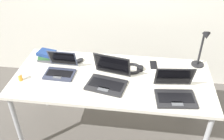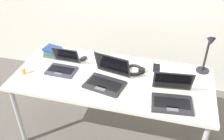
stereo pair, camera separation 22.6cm
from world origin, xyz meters
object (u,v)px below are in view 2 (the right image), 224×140
at_px(computer_mouse, 83,58).
at_px(desk_lamp, 207,55).
at_px(laptop_back_right, 172,97).
at_px(headphones, 134,70).
at_px(cell_phone, 156,68).
at_px(pill_bottle, 23,70).
at_px(book_stack, 53,52).
at_px(laptop_front_right, 63,66).
at_px(laptop_front_left, 107,78).

bearing_deg(computer_mouse, desk_lamp, 31.34).
height_order(laptop_back_right, computer_mouse, laptop_back_right).
bearing_deg(desk_lamp, headphones, -168.32).
height_order(cell_phone, pill_bottle, pill_bottle).
distance_m(headphones, book_stack, 0.86).
distance_m(pill_bottle, book_stack, 0.40).
xyz_separation_m(laptop_front_right, pill_bottle, (-0.32, -0.16, -0.00)).
relative_size(laptop_front_left, laptop_front_right, 1.39).
xyz_separation_m(laptop_front_left, book_stack, (-0.66, 0.31, -0.01)).
relative_size(laptop_front_left, pill_bottle, 4.85).
relative_size(computer_mouse, cell_phone, 0.71).
relative_size(laptop_front_left, book_stack, 1.94).
height_order(laptop_front_right, headphones, laptop_front_right).
height_order(laptop_front_right, computer_mouse, laptop_front_right).
bearing_deg(pill_bottle, computer_mouse, 39.15).
height_order(computer_mouse, book_stack, book_stack).
bearing_deg(headphones, laptop_front_left, -129.70).
height_order(headphones, pill_bottle, pill_bottle).
xyz_separation_m(desk_lamp, book_stack, (-1.49, -0.05, -0.16)).
relative_size(pill_bottle, book_stack, 0.40).
height_order(headphones, book_stack, book_stack).
xyz_separation_m(desk_lamp, pill_bottle, (-1.60, -0.43, -0.16)).
bearing_deg(computer_mouse, headphones, 20.95).
relative_size(computer_mouse, pill_bottle, 1.22).
height_order(laptop_front_left, pill_bottle, laptop_front_left).
distance_m(cell_phone, book_stack, 1.06).
bearing_deg(book_stack, headphones, -5.16).
bearing_deg(desk_lamp, laptop_front_right, -168.11).
bearing_deg(laptop_front_right, computer_mouse, 58.26).
xyz_separation_m(pill_bottle, book_stack, (0.12, 0.38, -0.00)).
bearing_deg(book_stack, pill_bottle, -107.51).
distance_m(laptop_back_right, computer_mouse, 0.99).
distance_m(computer_mouse, book_stack, 0.33).
distance_m(laptop_front_left, cell_phone, 0.53).
height_order(laptop_front_left, book_stack, laptop_front_left).
distance_m(laptop_front_right, book_stack, 0.30).
bearing_deg(computer_mouse, cell_phone, 31.02).
bearing_deg(cell_phone, desk_lamp, -1.15).
distance_m(computer_mouse, headphones, 0.53).
bearing_deg(computer_mouse, book_stack, -153.49).
bearing_deg(laptop_front_right, laptop_front_left, -11.89).
distance_m(laptop_back_right, cell_phone, 0.48).
xyz_separation_m(laptop_back_right, headphones, (-0.37, 0.34, -0.03)).
bearing_deg(cell_phone, pill_bottle, -165.97).
bearing_deg(computer_mouse, laptop_back_right, 3.95).
bearing_deg(desk_lamp, laptop_back_right, -118.46).
relative_size(laptop_back_right, headphones, 1.64).
distance_m(laptop_front_left, pill_bottle, 0.78).
xyz_separation_m(laptop_back_right, laptop_front_right, (-1.03, 0.20, -0.01)).
distance_m(laptop_front_right, pill_bottle, 0.36).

